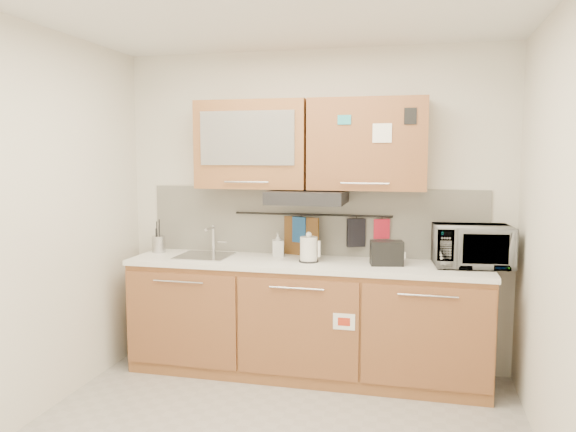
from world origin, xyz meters
The scene contains 19 objects.
wall_back centered at (0.00, 1.50, 1.30)m, with size 3.20×3.20×0.00m, color silver.
wall_left centered at (-1.60, 0.00, 1.30)m, with size 3.00×3.00×0.00m, color silver.
wall_right centered at (1.60, 0.00, 1.30)m, with size 3.00×3.00×0.00m, color silver.
base_cabinet centered at (0.00, 1.19, 0.41)m, with size 2.80×0.64×0.88m.
countertop centered at (0.00, 1.19, 0.90)m, with size 2.82×0.62×0.04m, color white.
backsplash centered at (0.00, 1.49, 1.20)m, with size 2.80×0.02×0.56m, color silver.
upper_cabinets centered at (0.00, 1.32, 1.83)m, with size 1.82×0.37×0.70m.
range_hood centered at (0.00, 1.25, 1.42)m, with size 0.60×0.46×0.10m, color black.
sink centered at (-0.85, 1.21, 0.92)m, with size 0.42×0.40×0.26m.
utensil_rail centered at (0.00, 1.45, 1.26)m, with size 0.02×0.02×1.30m, color black.
utensil_crock centered at (-1.30, 1.29, 0.99)m, with size 0.12×0.12×0.28m.
kettle centered at (0.03, 1.17, 1.01)m, with size 0.17×0.15×0.24m.
toaster centered at (0.63, 1.19, 1.01)m, with size 0.26×0.19×0.18m.
microwave centered at (1.25, 1.28, 1.07)m, with size 0.56×0.38×0.31m, color #999999.
soap_bottle centered at (-0.27, 1.35, 1.02)m, with size 0.09×0.09×0.20m, color #999999.
cutting_board centered at (-0.09, 1.44, 1.04)m, with size 0.32×0.02×0.40m, color brown.
oven_mitt centered at (-0.10, 1.44, 1.13)m, with size 0.13×0.03×0.21m, color #1E4E8B.
dark_pouch centered at (0.37, 1.44, 1.12)m, with size 0.15×0.04×0.23m, color black.
pot_holder centered at (0.57, 1.44, 1.16)m, with size 0.13×0.02×0.16m, color red.
Camera 1 is at (0.87, -3.06, 1.76)m, focal length 35.00 mm.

